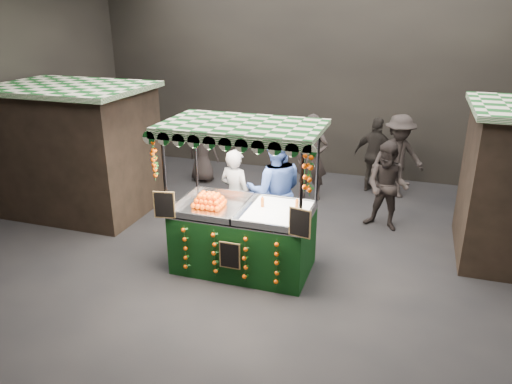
% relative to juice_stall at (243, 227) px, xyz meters
% --- Properties ---
extents(ground, '(12.00, 12.00, 0.00)m').
position_rel_juice_stall_xyz_m(ground, '(0.33, 0.34, -0.75)').
color(ground, black).
rests_on(ground, ground).
extents(market_hall, '(12.10, 10.10, 5.05)m').
position_rel_juice_stall_xyz_m(market_hall, '(0.33, 0.34, 2.63)').
color(market_hall, black).
rests_on(market_hall, ground).
extents(neighbour_stall_left, '(3.00, 2.20, 2.60)m').
position_rel_juice_stall_xyz_m(neighbour_stall_left, '(-4.07, 1.34, 0.56)').
color(neighbour_stall_left, black).
rests_on(neighbour_stall_left, ground).
extents(juice_stall, '(2.49, 1.47, 2.42)m').
position_rel_juice_stall_xyz_m(juice_stall, '(0.00, 0.00, 0.00)').
color(juice_stall, black).
rests_on(juice_stall, ground).
extents(vendor_grey, '(0.71, 0.56, 1.71)m').
position_rel_juice_stall_xyz_m(vendor_grey, '(-0.51, 1.00, 0.11)').
color(vendor_grey, gray).
rests_on(vendor_grey, ground).
extents(vendor_blue, '(1.21, 1.06, 2.08)m').
position_rel_juice_stall_xyz_m(vendor_blue, '(0.25, 0.95, 0.29)').
color(vendor_blue, navy).
rests_on(vendor_blue, ground).
extents(shopper_0, '(0.70, 0.46, 1.89)m').
position_rel_juice_stall_xyz_m(shopper_0, '(0.38, 3.41, 0.20)').
color(shopper_0, '#2C2524').
rests_on(shopper_0, ground).
extents(shopper_1, '(0.96, 0.83, 1.70)m').
position_rel_juice_stall_xyz_m(shopper_1, '(2.06, 2.32, 0.10)').
color(shopper_1, '#282220').
rests_on(shopper_1, ground).
extents(shopper_2, '(1.09, 0.68, 1.73)m').
position_rel_juice_stall_xyz_m(shopper_2, '(1.66, 4.32, 0.12)').
color(shopper_2, black).
rests_on(shopper_2, ground).
extents(shopper_3, '(1.39, 1.17, 1.87)m').
position_rel_juice_stall_xyz_m(shopper_3, '(2.14, 4.11, 0.19)').
color(shopper_3, '#2D2624').
rests_on(shopper_3, ground).
extents(shopper_4, '(0.78, 0.52, 1.56)m').
position_rel_juice_stall_xyz_m(shopper_4, '(-2.39, 3.77, 0.03)').
color(shopper_4, '#2A2322').
rests_on(shopper_4, ground).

